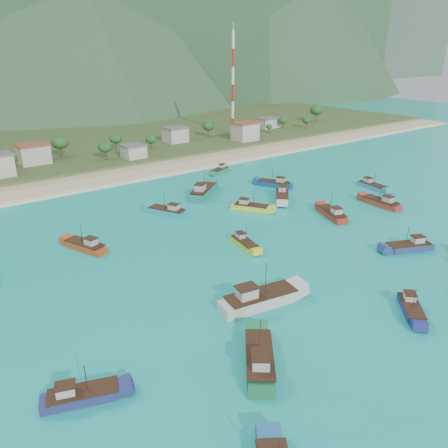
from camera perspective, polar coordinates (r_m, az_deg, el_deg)
ground at (r=80.68m, az=4.49°, el=-6.70°), size 600.00×600.00×0.00m
beach at (r=145.05m, az=-16.71°, el=5.53°), size 400.00×18.00×1.20m
land at (r=201.99m, az=-23.15°, el=9.13°), size 400.00×110.00×2.40m
surf_line at (r=136.50m, az=-15.24°, el=4.69°), size 400.00×2.50×0.08m
village at (r=164.94m, az=-18.71°, el=8.89°), size 214.52×26.80×7.24m
vegetation at (r=167.36m, az=-19.81°, el=9.12°), size 278.26×25.87×9.07m
radio_tower at (r=205.09m, az=1.17°, el=17.77°), size 1.20×1.20×44.69m
boat_0 at (r=97.54m, az=22.99°, el=-2.80°), size 10.28×6.77×5.88m
boat_1 at (r=122.47m, az=19.83°, el=2.58°), size 3.81×10.90×6.34m
boat_2 at (r=75.80m, az=23.23°, el=-10.18°), size 7.80×7.75×5.02m
boat_3 at (r=137.20m, az=18.78°, el=4.67°), size 4.35×10.22×5.85m
boat_7 at (r=71.44m, az=4.67°, el=-9.85°), size 13.65×6.12×7.78m
boat_8 at (r=59.59m, az=4.65°, el=-17.38°), size 9.92×11.16×6.84m
boat_12 at (r=121.34m, az=7.58°, el=3.56°), size 10.07×10.20×6.54m
boat_13 at (r=57.58m, az=-18.05°, el=-20.61°), size 9.42×5.61×5.35m
boat_14 at (r=109.92m, az=-7.38°, el=1.57°), size 7.25×10.69×6.14m
boat_16 at (r=94.48m, az=-17.63°, el=-2.82°), size 6.37×10.49×5.96m
boat_18 at (r=91.82m, az=2.68°, el=-2.59°), size 3.99×8.81×5.02m
boat_22 at (r=147.74m, az=-0.54°, el=6.96°), size 8.87×5.69×5.06m
boat_23 at (r=112.51m, az=3.51°, el=2.16°), size 7.64×9.73×5.74m
boat_24 at (r=110.66m, az=13.93°, el=1.24°), size 6.87×10.93×6.22m
boat_25 at (r=133.00m, az=6.62°, el=5.20°), size 7.31×10.63×6.11m
boat_26 at (r=123.73m, az=-2.73°, el=4.21°), size 13.05×11.20×7.90m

